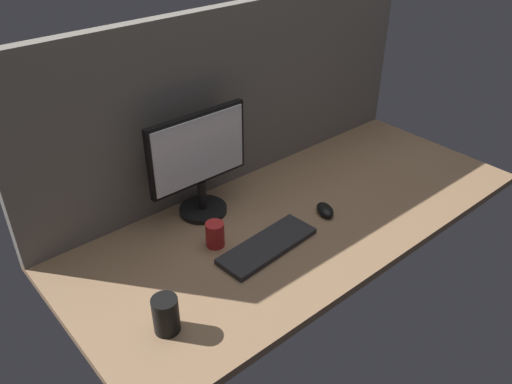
# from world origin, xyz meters

# --- Properties ---
(ground_plane) EXTENTS (1.80, 0.80, 0.03)m
(ground_plane) POSITION_xyz_m (0.00, 0.00, -0.01)
(ground_plane) COLOR #8C6B4C
(cubicle_wall_back) EXTENTS (1.80, 0.05, 0.70)m
(cubicle_wall_back) POSITION_xyz_m (0.00, 0.38, 0.35)
(cubicle_wall_back) COLOR slate
(cubicle_wall_back) RESTS_ON ground_plane
(monitor) EXTENTS (0.40, 0.18, 0.40)m
(monitor) POSITION_xyz_m (-0.26, 0.25, 0.22)
(monitor) COLOR black
(monitor) RESTS_ON ground_plane
(keyboard) EXTENTS (0.38, 0.16, 0.02)m
(keyboard) POSITION_xyz_m (-0.22, -0.08, 0.01)
(keyboard) COLOR #262628
(keyboard) RESTS_ON ground_plane
(mouse) EXTENTS (0.09, 0.11, 0.03)m
(mouse) POSITION_xyz_m (0.08, -0.06, 0.02)
(mouse) COLOR black
(mouse) RESTS_ON ground_plane
(mug_black_travel) EXTENTS (0.08, 0.08, 0.11)m
(mug_black_travel) POSITION_xyz_m (-0.68, -0.17, 0.06)
(mug_black_travel) COLOR black
(mug_black_travel) RESTS_ON ground_plane
(mug_red_plastic) EXTENTS (0.06, 0.06, 0.09)m
(mug_red_plastic) POSITION_xyz_m (-0.35, 0.05, 0.05)
(mug_red_plastic) COLOR red
(mug_red_plastic) RESTS_ON ground_plane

